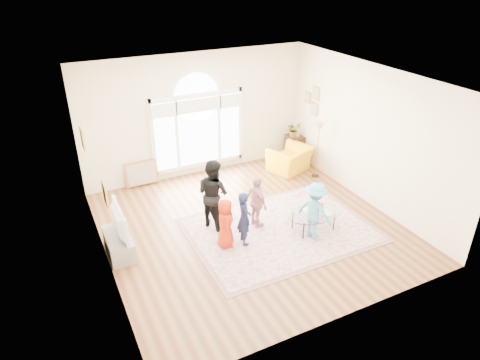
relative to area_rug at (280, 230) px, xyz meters
name	(u,v)px	position (x,y,z in m)	size (l,w,h in m)	color
ground	(250,226)	(-0.49, 0.42, -0.01)	(6.00, 6.00, 0.00)	brown
room_shell	(200,119)	(-0.48, 3.26, 1.56)	(6.00, 6.00, 6.00)	beige
area_rug	(280,230)	(0.00, 0.00, 0.00)	(3.60, 2.60, 0.02)	beige
rug_border	(280,230)	(0.00, 0.00, 0.00)	(3.80, 2.80, 0.01)	#8E5D5A
tv_console	(119,244)	(-3.24, 0.72, 0.20)	(0.45, 1.00, 0.42)	gray
television	(116,222)	(-3.23, 0.72, 0.71)	(0.17, 1.06, 0.61)	black
coffee_table	(314,214)	(0.64, -0.29, 0.39)	(1.21, 0.79, 0.54)	silver
armchair	(290,159)	(1.74, 2.39, 0.33)	(1.04, 0.91, 0.68)	#EAB011
side_cabinet	(294,147)	(2.29, 3.02, 0.34)	(0.40, 0.50, 0.70)	black
floor_lamp	(319,131)	(2.18, 1.79, 1.27)	(0.30, 0.30, 1.51)	black
plant_pedestal	(292,148)	(2.21, 3.00, 0.34)	(0.20, 0.20, 0.70)	white
potted_plant	(294,130)	(2.21, 3.00, 0.90)	(0.38, 0.33, 0.42)	#33722D
leaning_picture	(143,185)	(-2.10, 3.32, -0.01)	(0.80, 0.05, 0.62)	tan
child_red	(225,223)	(-1.26, 0.02, 0.53)	(0.51, 0.33, 1.04)	red
child_navy	(244,218)	(-0.89, -0.06, 0.59)	(0.42, 0.28, 1.15)	#161A3C
child_black	(213,194)	(-1.18, 0.82, 0.78)	(0.75, 0.58, 1.53)	black
child_pink	(257,202)	(-0.37, 0.37, 0.60)	(0.69, 0.29, 1.17)	#C58591
child_blue	(315,211)	(0.50, -0.49, 0.63)	(0.80, 0.46, 1.23)	#509FC5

